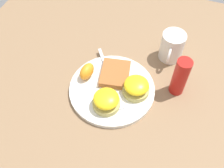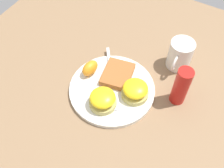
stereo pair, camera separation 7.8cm
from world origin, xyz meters
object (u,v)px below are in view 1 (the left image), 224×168
object	(u,v)px
fork	(111,81)
cup	(172,47)
hashbrown_patty	(115,74)
orange_wedge	(87,71)
sandwich_benedict_right	(136,87)
condiment_bottle	(180,77)
sandwich_benedict_left	(106,101)

from	to	relation	value
fork	cup	distance (m)	0.23
hashbrown_patty	cup	size ratio (longest dim) A/B	0.96
hashbrown_patty	cup	bearing A→B (deg)	136.25
orange_wedge	fork	bearing A→B (deg)	92.58
hashbrown_patty	orange_wedge	world-z (taller)	orange_wedge
sandwich_benedict_right	hashbrown_patty	xyz separation A→B (m)	(-0.04, -0.08, -0.01)
hashbrown_patty	condiment_bottle	distance (m)	0.20
hashbrown_patty	orange_wedge	size ratio (longest dim) A/B	1.73
sandwich_benedict_left	cup	bearing A→B (deg)	153.35
orange_wedge	condiment_bottle	bearing A→B (deg)	100.69
sandwich_benedict_left	fork	xyz separation A→B (m)	(-0.08, -0.02, -0.02)
sandwich_benedict_right	fork	world-z (taller)	sandwich_benedict_right
hashbrown_patty	orange_wedge	bearing A→B (deg)	-70.10
cup	condiment_bottle	xyz separation A→B (m)	(0.13, 0.05, 0.02)
cup	condiment_bottle	size ratio (longest dim) A/B	0.81
sandwich_benedict_left	hashbrown_patty	xyz separation A→B (m)	(-0.11, -0.01, -0.01)
condiment_bottle	fork	bearing A→B (deg)	-76.23
sandwich_benedict_right	condiment_bottle	distance (m)	0.13
condiment_bottle	cup	bearing A→B (deg)	-158.90
hashbrown_patty	condiment_bottle	size ratio (longest dim) A/B	0.78
orange_wedge	condiment_bottle	xyz separation A→B (m)	(-0.05, 0.27, 0.03)
sandwich_benedict_right	fork	xyz separation A→B (m)	(-0.01, -0.08, -0.02)
sandwich_benedict_right	condiment_bottle	xyz separation A→B (m)	(-0.06, 0.11, 0.03)
sandwich_benedict_right	fork	bearing A→B (deg)	-97.07
orange_wedge	cup	world-z (taller)	cup
cup	sandwich_benedict_left	bearing A→B (deg)	-26.65
orange_wedge	cup	size ratio (longest dim) A/B	0.56
sandwich_benedict_right	condiment_bottle	world-z (taller)	condiment_bottle
sandwich_benedict_right	cup	size ratio (longest dim) A/B	0.75
cup	sandwich_benedict_right	bearing A→B (deg)	-18.99
sandwich_benedict_left	condiment_bottle	bearing A→B (deg)	126.45
orange_wedge	condiment_bottle	world-z (taller)	condiment_bottle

